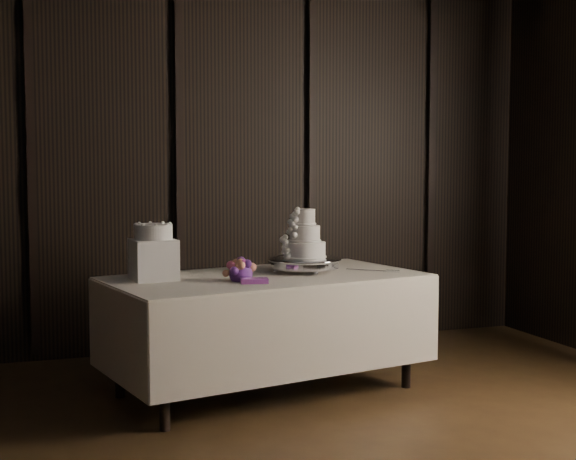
{
  "coord_description": "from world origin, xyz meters",
  "views": [
    {
      "loc": [
        -1.22,
        -2.71,
        1.46
      ],
      "look_at": [
        0.44,
        2.15,
        1.05
      ],
      "focal_mm": 50.0,
      "sensor_mm": 36.0,
      "label": 1
    }
  ],
  "objects_px": {
    "display_table": "(266,329)",
    "cake_stand": "(305,265)",
    "wedding_cake": "(302,239)",
    "bouquet": "(241,272)",
    "box_pedestal": "(154,260)",
    "small_cake": "(153,232)"
  },
  "relations": [
    {
      "from": "wedding_cake",
      "to": "small_cake",
      "type": "distance_m",
      "value": 0.99
    },
    {
      "from": "cake_stand",
      "to": "box_pedestal",
      "type": "distance_m",
      "value": 1.01
    },
    {
      "from": "display_table",
      "to": "box_pedestal",
      "type": "bearing_deg",
      "value": 163.96
    },
    {
      "from": "box_pedestal",
      "to": "small_cake",
      "type": "relative_size",
      "value": 1.1
    },
    {
      "from": "display_table",
      "to": "cake_stand",
      "type": "height_order",
      "value": "cake_stand"
    },
    {
      "from": "cake_stand",
      "to": "wedding_cake",
      "type": "height_order",
      "value": "wedding_cake"
    },
    {
      "from": "cake_stand",
      "to": "small_cake",
      "type": "relative_size",
      "value": 2.05
    },
    {
      "from": "cake_stand",
      "to": "small_cake",
      "type": "height_order",
      "value": "small_cake"
    },
    {
      "from": "wedding_cake",
      "to": "box_pedestal",
      "type": "height_order",
      "value": "wedding_cake"
    },
    {
      "from": "display_table",
      "to": "cake_stand",
      "type": "distance_m",
      "value": 0.5
    },
    {
      "from": "cake_stand",
      "to": "box_pedestal",
      "type": "xyz_separation_m",
      "value": [
        -1.01,
        -0.04,
        0.08
      ]
    },
    {
      "from": "display_table",
      "to": "box_pedestal",
      "type": "xyz_separation_m",
      "value": [
        -0.71,
        0.05,
        0.47
      ]
    },
    {
      "from": "wedding_cake",
      "to": "box_pedestal",
      "type": "bearing_deg",
      "value": 170.36
    },
    {
      "from": "display_table",
      "to": "small_cake",
      "type": "relative_size",
      "value": 9.13
    },
    {
      "from": "display_table",
      "to": "wedding_cake",
      "type": "distance_m",
      "value": 0.63
    },
    {
      "from": "bouquet",
      "to": "box_pedestal",
      "type": "distance_m",
      "value": 0.55
    },
    {
      "from": "cake_stand",
      "to": "bouquet",
      "type": "distance_m",
      "value": 0.58
    },
    {
      "from": "bouquet",
      "to": "cake_stand",
      "type": "bearing_deg",
      "value": 27.12
    },
    {
      "from": "bouquet",
      "to": "small_cake",
      "type": "height_order",
      "value": "small_cake"
    },
    {
      "from": "bouquet",
      "to": "small_cake",
      "type": "xyz_separation_m",
      "value": [
        -0.5,
        0.22,
        0.24
      ]
    },
    {
      "from": "cake_stand",
      "to": "bouquet",
      "type": "relative_size",
      "value": 1.31
    },
    {
      "from": "box_pedestal",
      "to": "display_table",
      "type": "bearing_deg",
      "value": -4.3
    }
  ]
}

